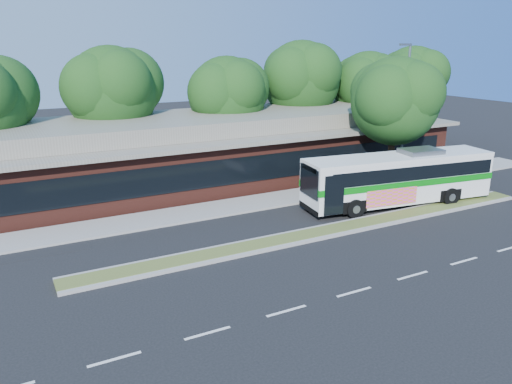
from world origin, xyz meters
TOP-DOWN VIEW (x-y plane):
  - ground at (0.00, 0.00)m, footprint 120.00×120.00m
  - median_strip at (0.00, 0.60)m, footprint 26.00×1.10m
  - sidewalk at (0.00, 6.40)m, footprint 44.00×2.60m
  - plaza_building at (0.00, 12.99)m, footprint 33.20×11.20m
  - lamp_post at (9.56, 6.00)m, footprint 0.93×0.18m
  - tree_bg_b at (-6.57, 16.14)m, footprint 6.69×6.00m
  - tree_bg_c at (1.40, 15.13)m, footprint 6.24×5.60m
  - tree_bg_d at (8.45, 16.15)m, footprint 6.91×6.20m
  - tree_bg_e at (14.42, 15.14)m, footprint 6.47×5.80m
  - tree_bg_f at (20.43, 16.14)m, footprint 6.69×6.00m
  - transit_bus at (6.05, 2.39)m, footprint 11.67×3.99m
  - sidewalk_tree at (9.29, 6.34)m, footprint 6.35×5.70m

SIDE VIEW (x-z plane):
  - ground at x=0.00m, z-range 0.00..0.00m
  - sidewalk at x=0.00m, z-range 0.00..0.12m
  - median_strip at x=0.00m, z-range 0.00..0.15m
  - transit_bus at x=6.05m, z-range 0.18..3.40m
  - plaza_building at x=0.00m, z-range -0.10..4.35m
  - lamp_post at x=9.56m, z-range 0.37..9.44m
  - tree_bg_c at x=1.40m, z-range 1.46..9.72m
  - sidewalk_tree at x=9.29m, z-range 1.45..9.79m
  - tree_bg_e at x=14.42m, z-range 1.49..10.00m
  - tree_bg_f at x=20.43m, z-range 1.60..10.52m
  - tree_bg_b at x=-6.57m, z-range 1.64..10.64m
  - tree_bg_d at x=8.45m, z-range 1.73..11.10m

